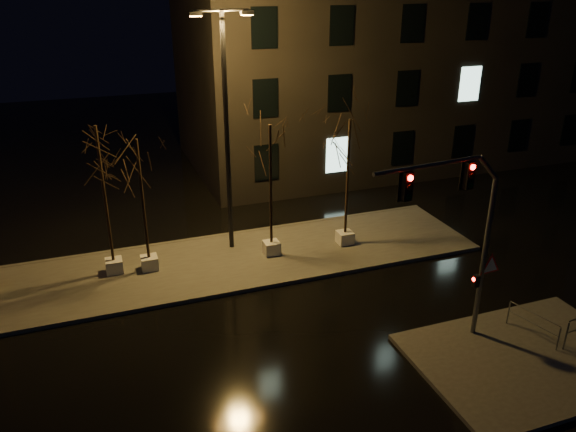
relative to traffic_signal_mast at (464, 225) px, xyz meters
name	(u,v)px	position (x,y,z in m)	size (l,w,h in m)	color
ground	(263,346)	(-5.70, 1.91, -4.22)	(90.00, 90.00, 0.00)	black
median	(220,262)	(-5.70, 7.91, -4.14)	(22.00, 5.00, 0.15)	#44423C
sidewalk_corner	(528,359)	(1.80, -1.59, -4.14)	(7.00, 5.00, 0.15)	#44423C
building	(388,38)	(8.30, 19.91, 3.28)	(25.00, 12.00, 15.00)	black
tree_1	(100,161)	(-9.85, 8.42, 0.57)	(1.80, 1.80, 6.11)	beige
tree_2	(139,170)	(-8.50, 8.19, 0.13)	(1.80, 1.80, 5.53)	beige
tree_3	(270,155)	(-3.46, 7.82, 0.28)	(1.80, 1.80, 5.74)	beige
tree_4	(349,148)	(-0.10, 7.69, 0.26)	(1.80, 1.80, 5.71)	beige
traffic_signal_mast	(464,225)	(0.00, 0.00, 0.00)	(5.06, 0.57, 6.19)	#515458
streetlight_main	(226,119)	(-4.88, 9.07, 1.56)	(2.43, 0.32, 9.76)	black
guard_rail_b	(533,321)	(2.63, -0.74, -3.50)	(0.50, 1.80, 0.88)	#515458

